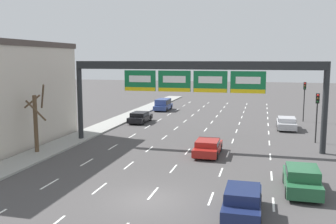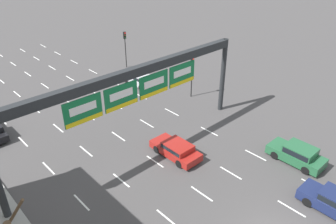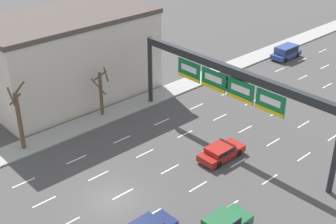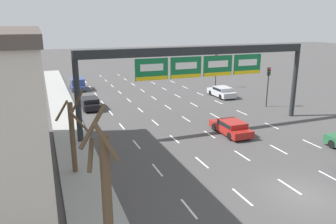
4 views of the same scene
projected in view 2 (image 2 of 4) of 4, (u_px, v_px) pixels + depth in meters
lane_dashes at (136, 148)px, 27.71m from camera, size 13.32×67.00×0.01m
sign_gantry at (136, 84)px, 24.47m from camera, size 21.87×0.70×7.40m
car_green at (298, 154)px, 25.69m from camera, size 1.92×4.35×1.51m
car_navy at (335, 202)px, 21.14m from camera, size 1.79×4.23×1.47m
car_silver at (140, 79)px, 38.79m from camera, size 1.97×4.44×1.33m
car_red at (176, 149)px, 26.45m from camera, size 1.91×4.39×1.25m
traffic_light_near_gantry at (125, 42)px, 42.55m from camera, size 0.30×0.35×4.83m
traffic_light_mid_block at (192, 69)px, 34.85m from camera, size 0.30×0.35×4.52m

